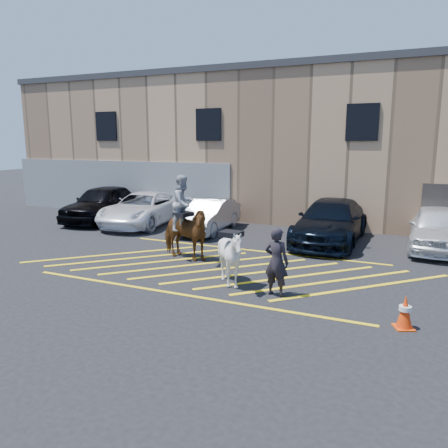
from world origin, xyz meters
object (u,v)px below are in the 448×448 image
at_px(car_blue_suv, 331,221).
at_px(saddled_white, 231,257).
at_px(car_white_suv, 438,228).
at_px(car_silver_sedan, 209,216).
at_px(mounted_bay, 184,226).
at_px(car_white_pickup, 144,209).
at_px(handler, 276,262).
at_px(traffic_cone, 405,312).
at_px(car_black_suv, 103,203).

height_order(car_blue_suv, saddled_white, car_blue_suv).
distance_m(car_white_suv, saddled_white, 8.43).
distance_m(car_silver_sedan, mounted_bay, 4.54).
xyz_separation_m(car_white_pickup, car_blue_suv, (8.61, -0.05, 0.06)).
bearing_deg(car_white_suv, car_white_pickup, -178.28).
bearing_deg(handler, traffic_cone, 173.64).
height_order(car_black_suv, handler, handler).
bearing_deg(car_white_pickup, car_blue_suv, -6.25).
relative_size(handler, traffic_cone, 2.41).
bearing_deg(car_black_suv, handler, -38.68).
height_order(car_silver_sedan, car_blue_suv, car_blue_suv).
relative_size(car_white_pickup, car_silver_sedan, 1.27).
height_order(saddled_white, traffic_cone, saddled_white).
bearing_deg(car_black_suv, car_blue_suv, -7.80).
xyz_separation_m(handler, traffic_cone, (3.05, -0.82, -0.51)).
height_order(mounted_bay, saddled_white, mounted_bay).
relative_size(car_white_pickup, traffic_cone, 7.36).
bearing_deg(car_white_suv, handler, -118.92).
height_order(car_silver_sedan, saddled_white, saddled_white).
distance_m(car_white_pickup, car_white_suv, 12.33).
height_order(car_black_suv, traffic_cone, car_black_suv).
bearing_deg(car_black_suv, car_white_suv, -6.41).
distance_m(car_black_suv, car_white_pickup, 2.41).
xyz_separation_m(car_white_pickup, saddled_white, (7.13, -6.37, 0.07)).
bearing_deg(traffic_cone, car_white_suv, 83.98).
distance_m(car_white_suv, mounted_bay, 9.05).
xyz_separation_m(car_white_pickup, handler, (8.47, -6.59, 0.13)).
height_order(car_silver_sedan, car_white_suv, car_white_suv).
height_order(car_white_pickup, car_blue_suv, car_blue_suv).
height_order(car_white_pickup, handler, handler).
bearing_deg(car_silver_sedan, mounted_bay, -78.19).
relative_size(car_white_pickup, car_white_suv, 1.17).
bearing_deg(car_blue_suv, car_white_pickup, -179.85).
distance_m(car_black_suv, car_blue_suv, 11.02).
bearing_deg(traffic_cone, car_blue_suv, 111.56).
relative_size(car_white_pickup, car_blue_suv, 0.97).
bearing_deg(car_blue_suv, car_black_suv, 179.97).
bearing_deg(mounted_bay, car_silver_sedan, 105.38).
height_order(car_black_suv, mounted_bay, mounted_bay).
relative_size(car_silver_sedan, mounted_bay, 1.51).
height_order(car_white_suv, saddled_white, saddled_white).
distance_m(car_white_pickup, saddled_white, 9.56).
relative_size(car_white_suv, traffic_cone, 6.31).
bearing_deg(saddled_white, car_black_suv, 146.09).
bearing_deg(mounted_bay, saddled_white, -36.71).
distance_m(car_blue_suv, traffic_cone, 7.92).
bearing_deg(handler, car_white_pickup, -29.24).
distance_m(car_silver_sedan, car_white_suv, 8.87).
height_order(car_black_suv, car_blue_suv, car_black_suv).
xyz_separation_m(car_black_suv, car_silver_sedan, (5.88, -0.22, -0.17)).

